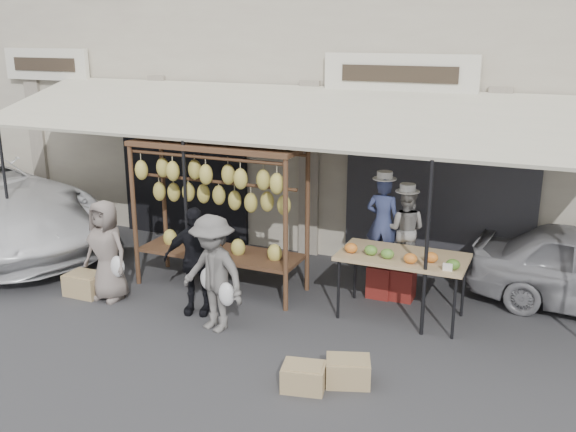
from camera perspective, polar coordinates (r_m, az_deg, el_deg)
name	(u,v)px	position (r m, az deg, el deg)	size (l,w,h in m)	color
ground_plane	(209,336)	(8.47, -7.05, -10.56)	(90.00, 90.00, 0.00)	#2D2D30
shophouse	(365,37)	(13.55, 6.89, 15.49)	(24.00, 6.15, 7.30)	#BDB59E
awning	(281,115)	(9.66, -0.64, 8.95)	(10.00, 2.35, 2.92)	beige
banana_rack	(217,188)	(9.44, -6.34, 2.46)	(2.60, 0.90, 2.24)	#482D1B
produce_table	(402,258)	(8.69, 10.11, -3.72)	(1.70, 0.90, 1.04)	tan
vendor_left	(383,222)	(9.29, 8.42, -0.52)	(0.49, 0.32, 1.33)	navy
vendor_right	(405,229)	(9.27, 10.40, -1.18)	(0.57, 0.45, 1.18)	gray
customer_left	(106,250)	(9.60, -15.85, -2.97)	(0.73, 0.47, 1.49)	slate
customer_mid	(195,261)	(8.88, -8.25, -3.95)	(0.89, 0.37, 1.52)	black
customer_right	(213,274)	(8.34, -6.68, -5.10)	(1.01, 0.58, 1.56)	#615E5B
stool_left	(380,281)	(9.59, 8.19, -5.71)	(0.34, 0.34, 0.48)	maroon
stool_right	(403,283)	(9.55, 10.15, -5.93)	(0.34, 0.34, 0.48)	maroon
crate_near_a	(304,377)	(7.24, 1.41, -14.12)	(0.47, 0.35, 0.28)	tan
crate_near_b	(348,371)	(7.37, 5.36, -13.58)	(0.48, 0.37, 0.29)	tan
crate_far	(85,284)	(10.04, -17.57, -5.79)	(0.54, 0.41, 0.32)	tan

